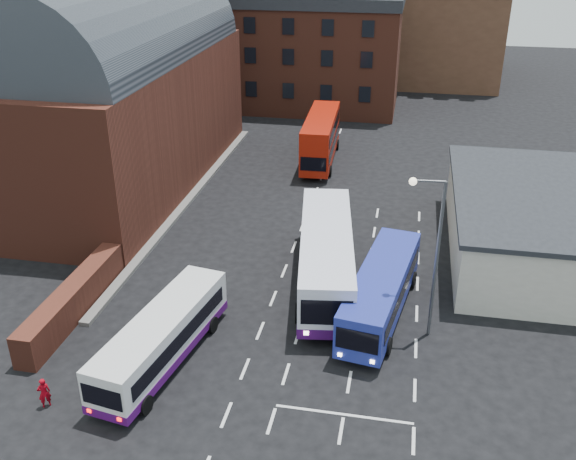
% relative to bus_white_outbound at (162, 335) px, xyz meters
% --- Properties ---
extents(ground, '(180.00, 180.00, 0.00)m').
position_rel_bus_white_outbound_xyz_m(ground, '(3.96, 0.99, -1.55)').
color(ground, black).
extents(railway_station, '(12.00, 28.00, 16.00)m').
position_rel_bus_white_outbound_xyz_m(railway_station, '(-11.54, 21.99, 6.09)').
color(railway_station, '#602B1E').
rests_on(railway_station, ground).
extents(forecourt_wall, '(1.20, 10.00, 1.80)m').
position_rel_bus_white_outbound_xyz_m(forecourt_wall, '(-6.24, 2.99, -0.65)').
color(forecourt_wall, '#602B1E').
rests_on(forecourt_wall, ground).
extents(cream_building, '(10.40, 16.40, 4.25)m').
position_rel_bus_white_outbound_xyz_m(cream_building, '(18.96, 14.99, 0.61)').
color(cream_building, beige).
rests_on(cream_building, ground).
extents(brick_terrace, '(22.00, 10.00, 11.00)m').
position_rel_bus_white_outbound_xyz_m(brick_terrace, '(-2.04, 46.99, 3.95)').
color(brick_terrace, brown).
rests_on(brick_terrace, ground).
extents(castle_keep, '(22.00, 22.00, 12.00)m').
position_rel_bus_white_outbound_xyz_m(castle_keep, '(9.96, 66.99, 4.45)').
color(castle_keep, brown).
rests_on(castle_keep, ground).
extents(bus_white_outbound, '(3.72, 9.83, 2.62)m').
position_rel_bus_white_outbound_xyz_m(bus_white_outbound, '(0.00, 0.00, 0.00)').
color(bus_white_outbound, silver).
rests_on(bus_white_outbound, ground).
extents(bus_white_inbound, '(4.64, 12.92, 3.45)m').
position_rel_bus_white_outbound_xyz_m(bus_white_inbound, '(6.63, 8.72, 0.49)').
color(bus_white_inbound, white).
rests_on(bus_white_inbound, ground).
extents(bus_blue, '(3.89, 10.42, 2.78)m').
position_rel_bus_white_outbound_xyz_m(bus_blue, '(9.96, 6.06, 0.09)').
color(bus_blue, '#222E99').
rests_on(bus_blue, ground).
extents(bus_red_double, '(2.90, 10.42, 4.13)m').
position_rel_bus_white_outbound_xyz_m(bus_red_double, '(3.28, 29.26, 0.65)').
color(bus_red_double, '#A71808').
rests_on(bus_red_double, ground).
extents(street_lamp, '(1.75, 0.40, 8.61)m').
position_rel_bus_white_outbound_xyz_m(street_lamp, '(12.27, 4.75, 3.65)').
color(street_lamp, '#55585C').
rests_on(street_lamp, ground).
extents(pedestrian_red, '(0.64, 0.62, 1.48)m').
position_rel_bus_white_outbound_xyz_m(pedestrian_red, '(-3.98, -3.97, -0.81)').
color(pedestrian_red, '#970310').
rests_on(pedestrian_red, ground).
extents(pedestrian_beige, '(0.90, 0.72, 1.77)m').
position_rel_bus_white_outbound_xyz_m(pedestrian_beige, '(-1.97, -1.93, -0.66)').
color(pedestrian_beige, tan).
rests_on(pedestrian_beige, ground).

